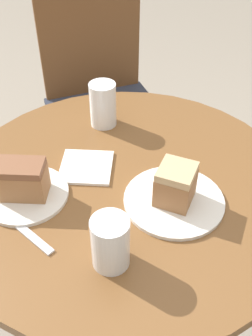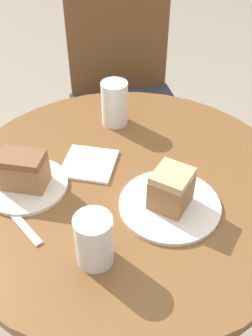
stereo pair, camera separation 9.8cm
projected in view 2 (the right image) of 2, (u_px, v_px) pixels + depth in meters
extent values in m
plane|color=gray|center=(126.00, 320.00, 1.47)|extent=(8.00, 8.00, 0.00)
cylinder|color=brown|center=(126.00, 318.00, 1.46)|extent=(0.47, 0.47, 0.03)
cylinder|color=brown|center=(126.00, 263.00, 1.24)|extent=(0.08, 0.08, 0.66)
cylinder|color=brown|center=(126.00, 184.00, 1.01)|extent=(0.89, 0.89, 0.03)
cylinder|color=brown|center=(90.00, 186.00, 1.71)|extent=(0.04, 0.04, 0.43)
cylinder|color=brown|center=(183.00, 171.00, 1.78)|extent=(0.04, 0.04, 0.43)
cylinder|color=brown|center=(79.00, 137.00, 1.98)|extent=(0.04, 0.04, 0.43)
cylinder|color=brown|center=(160.00, 126.00, 2.05)|extent=(0.04, 0.04, 0.43)
cube|color=#2D3342|center=(128.00, 113.00, 1.73)|extent=(0.52, 0.46, 0.03)
cube|color=brown|center=(118.00, 33.00, 1.69)|extent=(0.45, 0.08, 0.55)
cylinder|color=silver|center=(26.00, 184.00, 0.98)|extent=(0.21, 0.21, 0.01)
cylinder|color=silver|center=(170.00, 205.00, 0.93)|extent=(0.24, 0.24, 0.01)
cube|color=#9E6B42|center=(24.00, 172.00, 0.96)|extent=(0.13, 0.10, 0.07)
cube|color=brown|center=(20.00, 158.00, 0.93)|extent=(0.12, 0.10, 0.02)
cube|color=#9E6B42|center=(171.00, 192.00, 0.90)|extent=(0.12, 0.12, 0.08)
cube|color=tan|center=(173.00, 176.00, 0.87)|extent=(0.12, 0.12, 0.02)
cylinder|color=beige|center=(115.00, 108.00, 1.17)|extent=(0.07, 0.07, 0.10)
cylinder|color=white|center=(115.00, 103.00, 1.16)|extent=(0.08, 0.08, 0.13)
cylinder|color=silver|center=(95.00, 247.00, 0.80)|extent=(0.07, 0.07, 0.08)
cylinder|color=white|center=(94.00, 240.00, 0.78)|extent=(0.08, 0.08, 0.12)
cube|color=white|center=(89.00, 164.00, 1.05)|extent=(0.17, 0.17, 0.01)
cube|color=silver|center=(21.00, 223.00, 0.89)|extent=(0.11, 0.14, 0.00)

